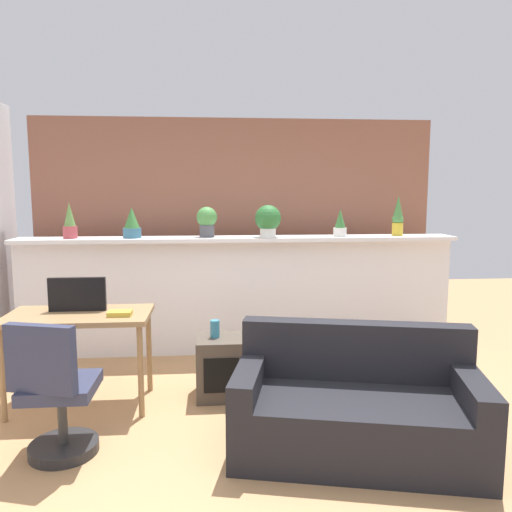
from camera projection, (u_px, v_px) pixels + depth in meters
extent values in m
plane|color=tan|center=(254.00, 447.00, 3.33)|extent=(12.00, 12.00, 0.00)
cube|color=white|center=(239.00, 297.00, 5.23)|extent=(4.48, 0.16, 1.19)
cube|color=white|center=(239.00, 239.00, 5.11)|extent=(4.48, 0.37, 0.04)
cube|color=#935B47|center=(236.00, 230.00, 5.73)|extent=(4.48, 0.10, 2.50)
cylinder|color=#B7474C|center=(70.00, 232.00, 4.94)|extent=(0.14, 0.14, 0.12)
cone|color=#669E4C|center=(69.00, 214.00, 4.92)|extent=(0.11, 0.11, 0.23)
cylinder|color=#386B84|center=(132.00, 233.00, 5.00)|extent=(0.18, 0.18, 0.10)
cone|color=#3D843D|center=(132.00, 218.00, 4.98)|extent=(0.15, 0.15, 0.21)
cylinder|color=#4C4C51|center=(207.00, 231.00, 5.10)|extent=(0.15, 0.15, 0.12)
sphere|color=#4C9347|center=(207.00, 217.00, 5.09)|extent=(0.21, 0.21, 0.21)
cylinder|color=silver|center=(268.00, 232.00, 5.11)|extent=(0.16, 0.16, 0.09)
sphere|color=#2D7033|center=(268.00, 218.00, 5.09)|extent=(0.27, 0.27, 0.27)
cylinder|color=silver|center=(340.00, 232.00, 5.16)|extent=(0.14, 0.14, 0.09)
cone|color=#3D843D|center=(340.00, 218.00, 5.15)|extent=(0.11, 0.11, 0.19)
cylinder|color=gold|center=(397.00, 229.00, 5.27)|extent=(0.11, 0.11, 0.14)
sphere|color=#4C9347|center=(398.00, 219.00, 5.25)|extent=(0.12, 0.12, 0.12)
cone|color=#4C9347|center=(398.00, 206.00, 5.24)|extent=(0.10, 0.10, 0.23)
cylinder|color=#99754C|center=(2.00, 376.00, 3.65)|extent=(0.04, 0.04, 0.71)
cylinder|color=#99754C|center=(141.00, 372.00, 3.73)|extent=(0.04, 0.04, 0.71)
cylinder|color=#99754C|center=(27.00, 354.00, 4.14)|extent=(0.04, 0.04, 0.71)
cylinder|color=#99754C|center=(149.00, 350.00, 4.23)|extent=(0.04, 0.04, 0.71)
cube|color=#99754C|center=(79.00, 316.00, 3.89)|extent=(1.10, 0.60, 0.04)
cube|color=black|center=(77.00, 294.00, 3.94)|extent=(0.44, 0.04, 0.27)
cylinder|color=#262628|center=(64.00, 448.00, 3.25)|extent=(0.44, 0.44, 0.07)
cylinder|color=#333333|center=(62.00, 418.00, 3.22)|extent=(0.06, 0.06, 0.34)
cube|color=#2D334C|center=(61.00, 387.00, 3.20)|extent=(0.44, 0.44, 0.08)
cube|color=#2D334C|center=(41.00, 359.00, 2.98)|extent=(0.44, 0.19, 0.42)
cube|color=#4C4238|center=(221.00, 367.00, 4.14)|extent=(0.40, 0.40, 0.50)
cube|color=black|center=(221.00, 375.00, 3.95)|extent=(0.28, 0.04, 0.28)
cylinder|color=teal|center=(215.00, 329.00, 4.10)|extent=(0.08, 0.08, 0.14)
cube|color=gold|center=(120.00, 313.00, 3.81)|extent=(0.18, 0.12, 0.04)
cube|color=black|center=(356.00, 425.00, 3.21)|extent=(1.69, 1.09, 0.40)
cube|color=black|center=(355.00, 350.00, 3.45)|extent=(1.56, 0.50, 0.40)
cube|color=black|center=(249.00, 378.00, 3.27)|extent=(0.32, 0.78, 0.16)
cube|color=black|center=(473.00, 389.00, 3.08)|extent=(0.32, 0.78, 0.16)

